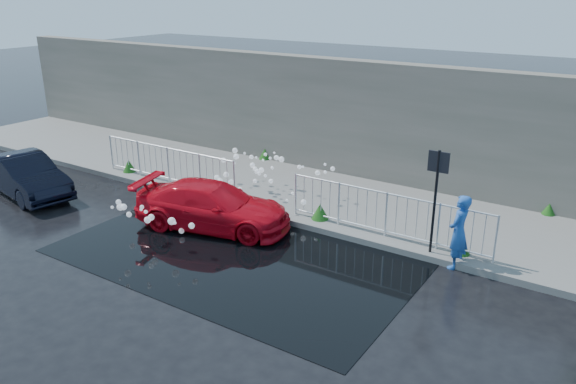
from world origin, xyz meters
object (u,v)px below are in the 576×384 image
at_px(red_car, 213,206).
at_px(person, 459,232).
at_px(sign_post, 436,185).
at_px(dark_car, 26,175).

bearing_deg(red_car, person, -92.60).
height_order(red_car, person, person).
bearing_deg(sign_post, person, -9.40).
xyz_separation_m(dark_car, person, (11.75, 2.39, 0.23)).
xyz_separation_m(sign_post, red_car, (-5.15, -1.32, -1.15)).
xyz_separation_m(red_car, person, (5.75, 1.22, 0.26)).
height_order(sign_post, person, sign_post).
bearing_deg(person, red_car, -70.90).
bearing_deg(dark_car, red_car, -68.30).
bearing_deg(sign_post, red_car, -165.62).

